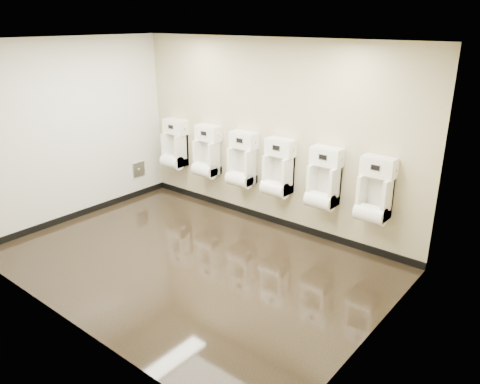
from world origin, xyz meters
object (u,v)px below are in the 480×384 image
object	(u,v)px
urinal_1	(207,155)
urinal_2	(242,164)
access_panel	(139,169)
urinal_3	(278,172)
urinal_5	(374,195)
urinal_0	(174,148)
urinal_4	(323,183)

from	to	relation	value
urinal_1	urinal_2	xyz separation A→B (m)	(0.75, 0.00, 0.00)
access_panel	urinal_1	xyz separation A→B (m)	(1.31, 0.40, 0.41)
urinal_3	urinal_5	xyz separation A→B (m)	(1.51, 0.00, 0.00)
urinal_5	urinal_0	bearing A→B (deg)	180.00
urinal_0	urinal_5	world-z (taller)	same
urinal_1	urinal_3	bearing A→B (deg)	0.00
urinal_0	urinal_2	size ratio (longest dim) A/B	1.00
urinal_0	urinal_1	size ratio (longest dim) A/B	1.00
urinal_4	urinal_0	bearing A→B (deg)	180.00
urinal_0	urinal_5	size ratio (longest dim) A/B	1.00
urinal_0	urinal_3	world-z (taller)	same
urinal_1	access_panel	bearing A→B (deg)	-163.04
urinal_1	urinal_0	bearing A→B (deg)	180.00
urinal_3	urinal_4	world-z (taller)	same
urinal_1	urinal_2	bearing A→B (deg)	0.00
access_panel	urinal_0	size ratio (longest dim) A/B	0.30
urinal_0	access_panel	bearing A→B (deg)	-143.15
access_panel	urinal_1	distance (m)	1.43
urinal_1	urinal_2	distance (m)	0.75
urinal_3	urinal_2	bearing A→B (deg)	180.00
urinal_0	urinal_4	world-z (taller)	same
urinal_3	urinal_4	distance (m)	0.77
urinal_5	urinal_4	bearing A→B (deg)	180.00
urinal_2	urinal_4	size ratio (longest dim) A/B	1.00
urinal_1	urinal_2	world-z (taller)	same
urinal_2	urinal_5	distance (m)	2.19
urinal_4	urinal_5	world-z (taller)	same
urinal_0	urinal_1	world-z (taller)	same
urinal_2	urinal_3	distance (m)	0.68
urinal_0	urinal_2	xyz separation A→B (m)	(1.53, 0.00, 0.00)
urinal_0	urinal_2	bearing A→B (deg)	0.00
urinal_1	urinal_5	distance (m)	2.94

